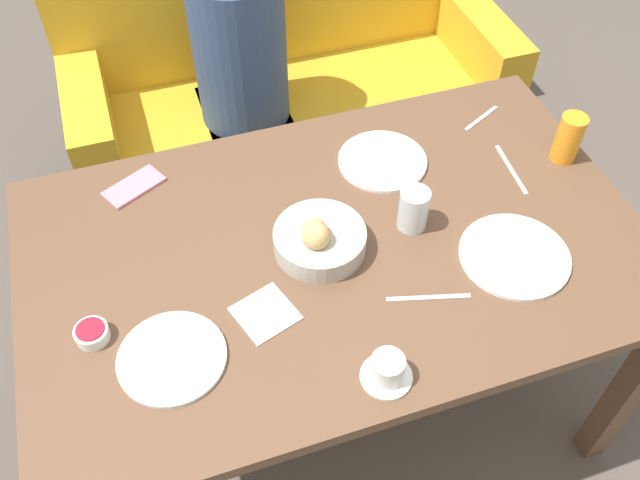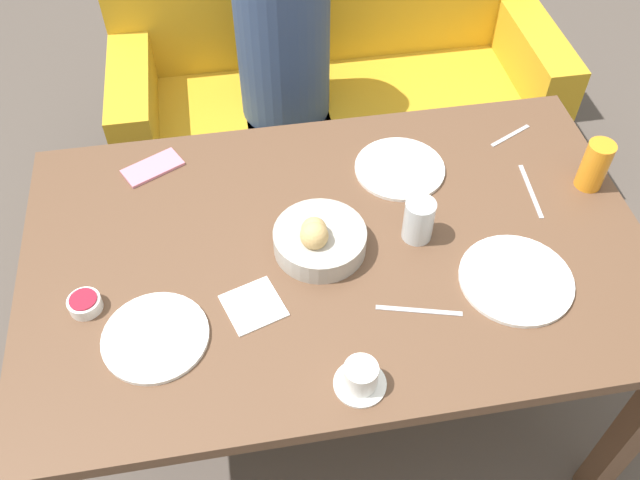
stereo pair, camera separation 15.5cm
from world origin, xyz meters
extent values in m
plane|color=#564C44|center=(0.00, 0.00, 0.00)|extent=(10.00, 10.00, 0.00)
cube|color=brown|center=(0.00, 0.00, 0.74)|extent=(1.46, 0.91, 0.03)
cube|color=brown|center=(0.68, -0.40, 0.36)|extent=(0.06, 0.06, 0.72)
cube|color=brown|center=(-0.68, 0.40, 0.36)|extent=(0.06, 0.06, 0.72)
cube|color=brown|center=(0.68, 0.40, 0.36)|extent=(0.06, 0.06, 0.72)
cube|color=gold|center=(0.20, 1.05, 0.21)|extent=(1.59, 0.70, 0.43)
cube|color=gold|center=(-0.53, 1.05, 0.31)|extent=(0.14, 0.70, 0.63)
cube|color=gold|center=(0.92, 1.05, 0.31)|extent=(0.14, 0.70, 0.63)
cube|color=#23232D|center=(-0.01, 0.94, 0.21)|extent=(0.29, 0.40, 0.43)
cylinder|color=#334770|center=(-0.01, 0.94, 0.69)|extent=(0.31, 0.31, 0.52)
cylinder|color=#B2ADA3|center=(-0.04, 0.00, 0.78)|extent=(0.22, 0.22, 0.05)
sphere|color=tan|center=(-0.06, -0.01, 0.83)|extent=(0.06, 0.06, 0.06)
sphere|color=tan|center=(-0.06, -0.02, 0.83)|extent=(0.06, 0.06, 0.06)
cylinder|color=white|center=(-0.42, -0.19, 0.76)|extent=(0.23, 0.23, 0.01)
cylinder|color=white|center=(0.38, -0.17, 0.76)|extent=(0.26, 0.26, 0.01)
cylinder|color=white|center=(0.21, 0.22, 0.76)|extent=(0.23, 0.23, 0.01)
cylinder|color=orange|center=(0.66, 0.09, 0.82)|extent=(0.07, 0.07, 0.13)
cylinder|color=silver|center=(0.19, 0.00, 0.81)|extent=(0.07, 0.07, 0.11)
cylinder|color=white|center=(-0.02, -0.36, 0.76)|extent=(0.11, 0.11, 0.01)
cylinder|color=white|center=(-0.02, -0.36, 0.79)|extent=(0.07, 0.07, 0.06)
cylinder|color=white|center=(-0.57, -0.08, 0.77)|extent=(0.07, 0.07, 0.03)
cylinder|color=#A3192D|center=(-0.57, -0.08, 0.78)|extent=(0.06, 0.06, 0.00)
cube|color=#B7B7BC|center=(0.14, -0.21, 0.75)|extent=(0.18, 0.06, 0.00)
cube|color=#B7B7BC|center=(0.51, 0.09, 0.75)|extent=(0.03, 0.19, 0.00)
cube|color=#B7B7BC|center=(0.54, 0.30, 0.75)|extent=(0.13, 0.07, 0.00)
cube|color=white|center=(-0.21, -0.14, 0.75)|extent=(0.15, 0.15, 0.00)
cube|color=pink|center=(-0.42, 0.34, 0.76)|extent=(0.17, 0.13, 0.01)
camera|label=1|loc=(-0.36, -0.96, 1.96)|focal=38.00mm
camera|label=2|loc=(-0.21, -1.00, 1.96)|focal=38.00mm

